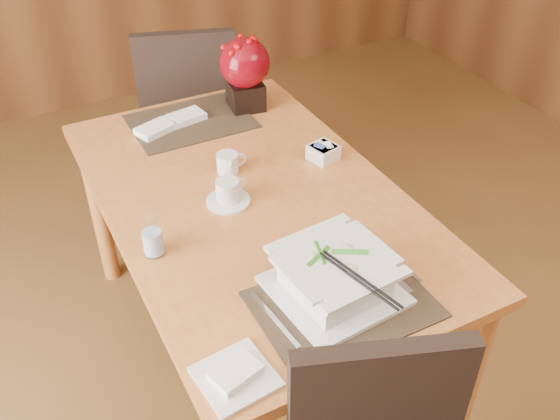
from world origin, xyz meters
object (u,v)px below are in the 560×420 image
far_chair (190,111)px  water_glass (152,233)px  coffee_cup (228,193)px  bread_plate (236,377)px  berry_decor (245,70)px  creamer_jug (227,163)px  sugar_caddy (323,152)px  soup_setting (335,276)px  dining_table (253,219)px

far_chair → water_glass: bearing=83.6°
coffee_cup → far_chair: (0.23, 0.99, -0.24)m
bread_plate → berry_decor: bearing=64.0°
creamer_jug → sugar_caddy: (0.33, -0.08, -0.01)m
berry_decor → sugar_caddy: bearing=-80.7°
soup_setting → water_glass: 0.53m
sugar_caddy → far_chair: 0.96m
sugar_caddy → berry_decor: berry_decor is taller
creamer_jug → coffee_cup: bearing=-108.8°
coffee_cup → creamer_jug: 0.18m
creamer_jug → far_chair: 0.88m
sugar_caddy → berry_decor: size_ratio=0.31×
coffee_cup → berry_decor: bearing=59.9°
berry_decor → creamer_jug: bearing=-122.7°
berry_decor → far_chair: berry_decor is taller
berry_decor → coffee_cup: bearing=-120.1°
sugar_caddy → dining_table: bearing=-164.8°
bread_plate → far_chair: far_chair is taller
water_glass → berry_decor: 0.92m
water_glass → sugar_caddy: bearing=17.1°
water_glass → bread_plate: bearing=-87.2°
creamer_jug → berry_decor: berry_decor is taller
soup_setting → bread_plate: 0.37m
bread_plate → far_chair: 1.72m
coffee_cup → bread_plate: 0.69m
creamer_jug → berry_decor: size_ratio=0.33×
water_glass → bread_plate: 0.52m
bread_plate → far_chair: size_ratio=0.17×
creamer_jug → sugar_caddy: bearing=-9.3°
dining_table → bread_plate: bearing=-118.5°
dining_table → sugar_caddy: (0.32, 0.09, 0.12)m
coffee_cup → sugar_caddy: (0.40, 0.08, -0.01)m
far_chair → sugar_caddy: bearing=118.8°
berry_decor → bread_plate: 1.34m
coffee_cup → sugar_caddy: 0.41m
dining_table → coffee_cup: size_ratio=10.62×
dining_table → water_glass: size_ratio=10.22×
coffee_cup → berry_decor: size_ratio=0.49×
coffee_cup → water_glass: bearing=-155.7°
soup_setting → sugar_caddy: 0.67m
dining_table → coffee_cup: coffee_cup is taller
dining_table → creamer_jug: 0.21m
water_glass → berry_decor: (0.61, 0.69, 0.09)m
sugar_caddy → berry_decor: 0.50m
berry_decor → far_chair: 0.58m
dining_table → soup_setting: size_ratio=4.49×
coffee_cup → creamer_jug: coffee_cup is taller
sugar_caddy → bread_plate: sugar_caddy is taller
bread_plate → far_chair: bearing=73.2°
dining_table → berry_decor: bearing=66.9°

